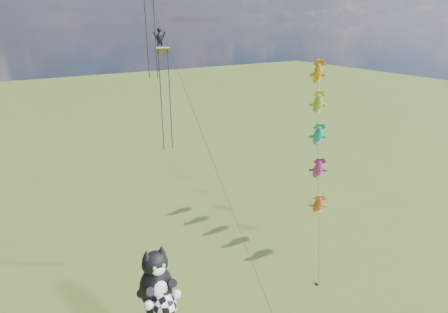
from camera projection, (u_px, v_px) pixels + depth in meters
cat_kite_rig at (158, 286)px, 23.07m from camera, size 2.58×4.14×9.85m
fish_windsock_rig at (318, 136)px, 38.31m from camera, size 9.99×12.60×20.45m
parafoil_rig at (162, 46)px, 30.09m from camera, size 3.39×17.30×26.68m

